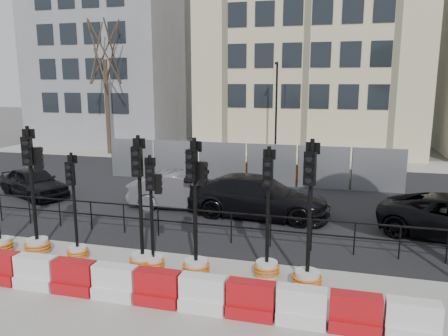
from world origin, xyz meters
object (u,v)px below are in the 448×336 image
(traffic_signal_h, at_px, (308,259))
(car_c, at_px, (258,196))
(car_a, at_px, (34,182))
(traffic_signal_d, at_px, (153,244))

(traffic_signal_h, bearing_deg, car_c, 123.32)
(car_a, relative_size, car_c, 0.77)
(car_a, xyz_separation_m, car_c, (9.82, -0.23, 0.11))
(car_a, bearing_deg, traffic_signal_d, -99.98)
(traffic_signal_h, distance_m, car_c, 5.76)
(traffic_signal_d, relative_size, car_c, 0.58)
(car_a, height_order, car_c, car_c)
(traffic_signal_h, xyz_separation_m, car_a, (-11.99, 5.56, -0.10))
(traffic_signal_d, distance_m, car_c, 5.61)
(traffic_signal_d, bearing_deg, traffic_signal_h, -19.50)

